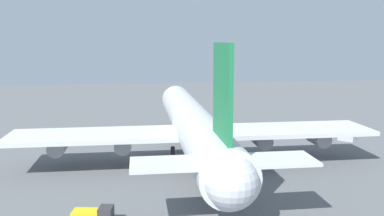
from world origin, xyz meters
The scene contains 5 objects.
ground_plane centered at (0.00, 0.00, 0.00)m, with size 263.04×263.04×0.00m, color slate.
cargo_airplane centered at (-0.22, 0.00, 6.38)m, with size 65.76×59.89×20.35m.
cargo_loader centered at (-24.08, 14.34, 1.13)m, with size 2.89×4.76×2.16m.
cargo_container_fore centered at (9.48, -33.89, 0.94)m, with size 3.66×3.58×1.88m.
safety_cone_nose centered at (29.59, -1.31, 0.39)m, with size 0.54×0.54×0.77m, color orange.
Camera 1 is at (-68.38, 9.14, 20.50)m, focal length 38.14 mm.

